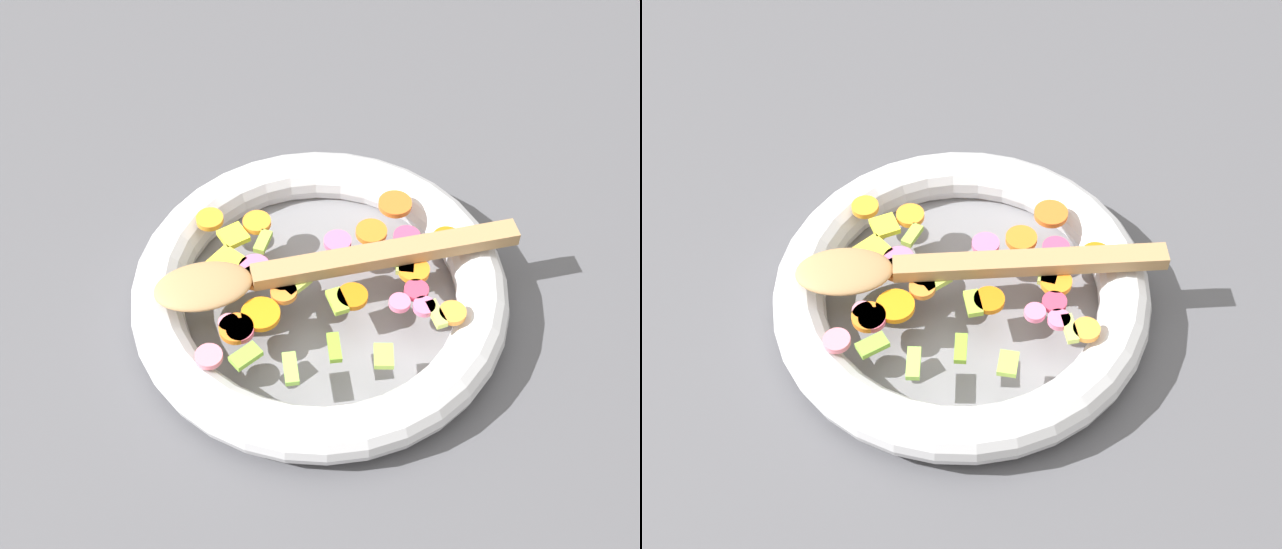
# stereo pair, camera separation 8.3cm
# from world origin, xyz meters

# --- Properties ---
(ground_plane) EXTENTS (4.00, 4.00, 0.00)m
(ground_plane) POSITION_xyz_m (0.00, 0.00, 0.00)
(ground_plane) COLOR #4C4C51
(skillet) EXTENTS (0.36, 0.36, 0.05)m
(skillet) POSITION_xyz_m (0.00, 0.00, 0.02)
(skillet) COLOR slate
(skillet) RESTS_ON ground_plane
(chopped_vegetables) EXTENTS (0.26, 0.29, 0.01)m
(chopped_vegetables) POSITION_xyz_m (-0.00, 0.00, 0.05)
(chopped_vegetables) COLOR orange
(chopped_vegetables) RESTS_ON skillet
(wooden_spoon) EXTENTS (0.17, 0.33, 0.01)m
(wooden_spoon) POSITION_xyz_m (0.01, 0.02, 0.06)
(wooden_spoon) COLOR #A87F51
(wooden_spoon) RESTS_ON chopped_vegetables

